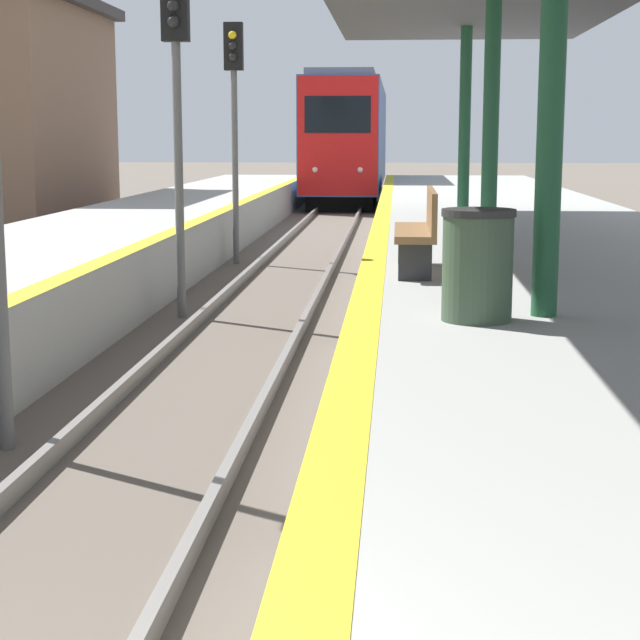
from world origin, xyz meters
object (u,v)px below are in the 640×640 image
Objects in this scene: signal_far at (234,97)px; bench at (420,228)px; signal_mid at (176,80)px; trash_bin at (478,265)px; train at (350,139)px.

bench is (3.44, -8.95, -1.75)m from signal_far.
signal_mid reaches higher than bench.
signal_mid is 5.05× the size of trash_bin.
train is at bearing 86.88° from signal_far.
trash_bin is at bearing -85.77° from train.
signal_mid is 1.00× the size of signal_far.
trash_bin is at bearing -72.46° from signal_far.
trash_bin and bench have the same top height.
signal_far is 5.05× the size of trash_bin.
trash_bin is at bearing -82.86° from bench.
train is at bearing 93.93° from bench.
trash_bin is (2.59, -35.05, -0.92)m from train.
trash_bin is 3.22m from bench.
trash_bin is 0.48× the size of bench.
signal_far is at bearing 91.71° from signal_mid.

